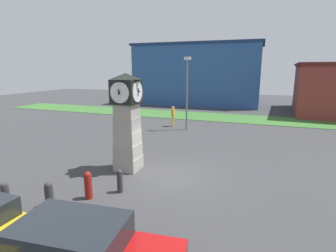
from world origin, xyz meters
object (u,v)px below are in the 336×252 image
(pedestrian_by_cars, at_px, (173,115))
(bollard_mid_row, at_px, (49,194))
(bollard_near_tower, at_px, (6,196))
(clock_tower, at_px, (127,121))
(bollard_end_row, at_px, (120,181))
(street_lamp_near_road, at_px, (187,88))
(car_by_building, at_px, (81,252))
(bollard_far_row, at_px, (88,185))

(pedestrian_by_cars, bearing_deg, bollard_mid_row, -89.12)
(bollard_near_tower, bearing_deg, pedestrian_by_cars, 86.25)
(clock_tower, distance_m, bollard_mid_row, 4.82)
(bollard_end_row, bearing_deg, street_lamp_near_road, 92.82)
(clock_tower, xyz_separation_m, car_by_building, (2.40, -6.73, -1.72))
(bollard_far_row, bearing_deg, bollard_mid_row, -133.19)
(car_by_building, height_order, street_lamp_near_road, street_lamp_near_road)
(car_by_building, bearing_deg, bollard_near_tower, 159.66)
(bollard_near_tower, bearing_deg, bollard_far_row, 38.91)
(clock_tower, distance_m, street_lamp_near_road, 9.54)
(bollard_far_row, bearing_deg, pedestrian_by_cars, 94.97)
(pedestrian_by_cars, xyz_separation_m, street_lamp_near_road, (1.48, -0.86, 2.41))
(car_by_building, bearing_deg, pedestrian_by_cars, 101.82)
(clock_tower, distance_m, pedestrian_by_cars, 10.52)
(street_lamp_near_road, bearing_deg, clock_tower, -91.86)
(clock_tower, relative_size, bollard_far_row, 4.35)
(bollard_end_row, distance_m, pedestrian_by_cars, 12.91)
(clock_tower, xyz_separation_m, bollard_far_row, (0.01, -3.26, -1.93))
(clock_tower, height_order, street_lamp_near_road, street_lamp_near_road)
(bollard_near_tower, relative_size, bollard_end_row, 1.11)
(bollard_end_row, xyz_separation_m, car_by_building, (1.51, -4.35, 0.27))
(street_lamp_near_road, bearing_deg, pedestrian_by_cars, 149.82)
(bollard_far_row, bearing_deg, street_lamp_near_road, 88.66)
(bollard_near_tower, bearing_deg, street_lamp_near_road, 80.27)
(clock_tower, height_order, bollard_mid_row, clock_tower)
(clock_tower, bearing_deg, bollard_near_tower, -113.45)
(clock_tower, xyz_separation_m, pedestrian_by_cars, (-1.17, 10.35, -1.46))
(bollard_mid_row, height_order, street_lamp_near_road, street_lamp_near_road)
(bollard_near_tower, height_order, bollard_end_row, bollard_near_tower)
(clock_tower, height_order, bollard_end_row, clock_tower)
(bollard_end_row, xyz_separation_m, street_lamp_near_road, (-0.58, 11.87, 2.95))
(bollard_far_row, height_order, street_lamp_near_road, street_lamp_near_road)
(bollard_far_row, height_order, car_by_building, car_by_building)
(bollard_near_tower, xyz_separation_m, bollard_mid_row, (1.23, 0.75, -0.05))
(bollard_near_tower, relative_size, street_lamp_near_road, 0.18)
(bollard_mid_row, xyz_separation_m, street_lamp_near_road, (1.26, 13.77, 2.95))
(bollard_end_row, bearing_deg, bollard_far_row, -134.92)
(bollard_near_tower, bearing_deg, bollard_end_row, 40.81)
(bollard_near_tower, bearing_deg, clock_tower, 66.55)
(bollard_end_row, height_order, car_by_building, car_by_building)
(bollard_far_row, bearing_deg, car_by_building, -55.41)
(clock_tower, relative_size, bollard_near_tower, 4.44)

